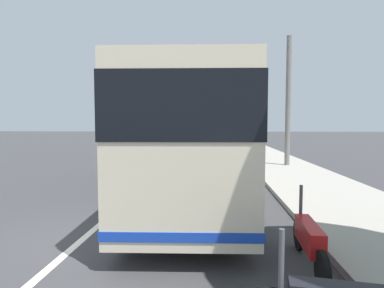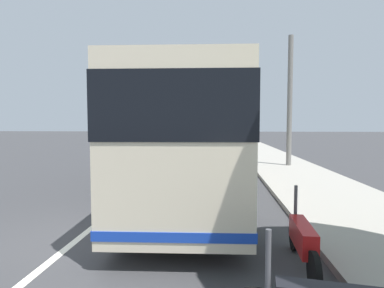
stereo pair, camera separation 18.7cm
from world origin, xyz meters
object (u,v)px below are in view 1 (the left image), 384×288
(utility_pole, at_px, (288,102))
(car_far_distant, at_px, (168,142))
(car_behind_bus, at_px, (162,145))
(coach_bus, at_px, (191,133))
(motorcycle_nearest_curb, at_px, (309,240))

(utility_pole, bearing_deg, car_far_distant, 33.48)
(car_behind_bus, height_order, utility_pole, utility_pole)
(utility_pole, bearing_deg, coach_bus, 142.76)
(coach_bus, bearing_deg, motorcycle_nearest_curb, -160.05)
(coach_bus, xyz_separation_m, car_behind_bus, (13.38, 3.44, -1.34))
(car_behind_bus, relative_size, car_far_distant, 0.97)
(utility_pole, bearing_deg, motorcycle_nearest_curb, 168.35)
(car_far_distant, distance_m, utility_pole, 16.16)
(car_far_distant, xyz_separation_m, utility_pole, (-13.26, -8.77, 2.90))
(motorcycle_nearest_curb, bearing_deg, coach_bus, 25.86)
(car_behind_bus, relative_size, utility_pole, 0.58)
(motorcycle_nearest_curb, bearing_deg, car_far_distant, 17.05)
(motorcycle_nearest_curb, relative_size, utility_pole, 0.28)
(motorcycle_nearest_curb, relative_size, car_far_distant, 0.48)
(coach_bus, height_order, utility_pole, utility_pole)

